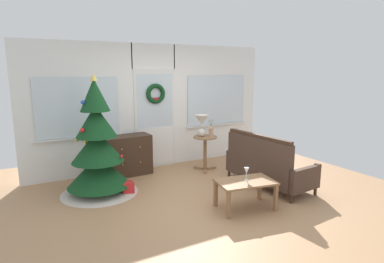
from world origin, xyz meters
The scene contains 11 objects.
ground_plane centered at (0.00, 0.00, 0.00)m, with size 6.76×6.76×0.00m, color #AD7F56.
back_wall_with_door centered at (0.00, 2.08, 1.28)m, with size 5.20×0.19×2.55m.
christmas_tree centered at (-1.43, 1.09, 0.69)m, with size 1.27×1.27×1.98m.
dresser_cabinet centered at (-0.71, 1.79, 0.39)m, with size 0.92×0.47×0.78m.
settee_sofa centered at (1.19, -0.04, 0.38)m, with size 0.84×1.65×0.96m.
side_table centered at (0.77, 1.29, 0.50)m, with size 0.50×0.48×0.71m.
table_lamp centered at (0.71, 1.33, 0.99)m, with size 0.28×0.28×0.44m.
flower_vase centered at (0.87, 1.23, 0.82)m, with size 0.11×0.10×0.35m.
coffee_table centered at (0.31, -0.60, 0.36)m, with size 0.91×0.65×0.43m.
wine_glass centered at (0.34, -0.58, 0.57)m, with size 0.08×0.08×0.20m.
gift_box centered at (-1.03, 0.84, 0.10)m, with size 0.19×0.17×0.19m, color red.
Camera 1 is at (-2.58, -4.19, 2.04)m, focal length 30.44 mm.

